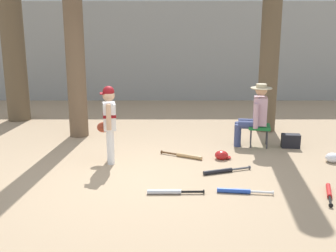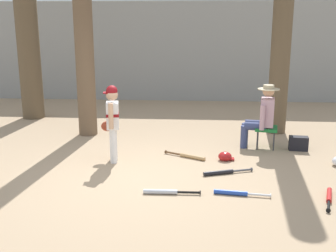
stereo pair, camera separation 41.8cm
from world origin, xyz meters
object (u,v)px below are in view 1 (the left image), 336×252
young_ballplayer (110,119)px  batting_helmet_white (334,158)px  tree_near_player (73,7)px  tree_behind_spectator (272,22)px  folding_stool (260,128)px  bat_black_composite (222,171)px  handbag_beside_stool (291,141)px  batting_helmet_red (222,155)px  bat_blue_youth (239,191)px  bat_red_barrel (330,192)px  bat_wood_tan (187,156)px  seated_spectator (255,113)px  bat_aluminum_silver (169,192)px

young_ballplayer → batting_helmet_white: 3.85m
tree_near_player → young_ballplayer: tree_near_player is taller
tree_behind_spectator → tree_near_player: bearing=-173.5°
folding_stool → bat_black_composite: size_ratio=0.59×
handbag_beside_stool → batting_helmet_red: 1.55m
batting_helmet_white → batting_helmet_red: bearing=175.3°
young_ballplayer → bat_blue_youth: young_ballplayer is taller
batting_helmet_red → handbag_beside_stool: bearing=26.2°
bat_red_barrel → bat_blue_youth: 1.25m
young_ballplayer → bat_blue_youth: 2.47m
folding_stool → batting_helmet_white: size_ratio=1.58×
bat_red_barrel → bat_blue_youth: (-1.24, 0.05, 0.00)m
handbag_beside_stool → bat_wood_tan: bearing=-163.1°
young_ballplayer → bat_blue_youth: (1.95, -1.33, -0.71)m
handbag_beside_stool → batting_helmet_red: bearing=-153.8°
tree_near_player → batting_helmet_red: 4.07m
tree_near_player → handbag_beside_stool: 4.94m
batting_helmet_red → bat_blue_youth: bearing=-88.4°
young_ballplayer → bat_wood_tan: (1.30, 0.23, -0.71)m
folding_stool → bat_red_barrel: size_ratio=0.66×
tree_near_player → young_ballplayer: 2.66m
seated_spectator → bat_black_composite: 1.80m
batting_helmet_white → seated_spectator: bearing=140.4°
folding_stool → bat_black_composite: bearing=-121.3°
batting_helmet_white → handbag_beside_stool: bearing=119.9°
bat_aluminum_silver → bat_black_composite: 1.18m
tree_near_player → tree_behind_spectator: 4.05m
handbag_beside_stool → bat_black_composite: bearing=-137.2°
tree_behind_spectator → bat_red_barrel: (0.07, -3.52, -2.30)m
bat_blue_youth → batting_helmet_red: 1.49m
bat_blue_youth → tree_near_player: bearing=133.2°
tree_behind_spectator → young_ballplayer: tree_behind_spectator is taller
seated_spectator → handbag_beside_stool: 0.86m
bat_wood_tan → batting_helmet_red: 0.62m
young_ballplayer → bat_red_barrel: (3.20, -1.38, -0.71)m
bat_aluminum_silver → tree_behind_spectator: bearing=58.6°
bat_aluminum_silver → handbag_beside_stool: bearing=43.6°
young_ballplayer → seated_spectator: size_ratio=1.09×
bat_red_barrel → bat_wood_tan: bearing=139.8°
bat_red_barrel → bat_wood_tan: same height
handbag_beside_stool → bat_aluminum_silver: 3.20m
tree_near_player → batting_helmet_white: tree_near_player is taller
tree_near_player → bat_wood_tan: bearing=-33.8°
bat_aluminum_silver → bat_blue_youth: bearing=1.8°
bat_red_barrel → tree_near_player: bearing=143.1°
handbag_beside_stool → bat_red_barrel: handbag_beside_stool is taller
folding_stool → bat_wood_tan: (-1.42, -0.71, -0.33)m
young_ballplayer → bat_black_composite: (1.83, -0.53, -0.71)m
tree_behind_spectator → bat_wood_tan: 3.51m
handbag_beside_stool → batting_helmet_white: handbag_beside_stool is taller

